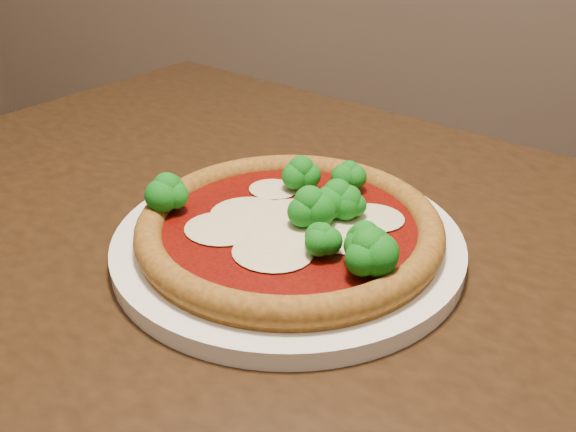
# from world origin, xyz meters

# --- Properties ---
(dining_table) EXTENTS (1.49, 1.29, 0.75)m
(dining_table) POSITION_xyz_m (-0.12, 0.11, 0.66)
(dining_table) COLOR black
(dining_table) RESTS_ON floor
(plate) EXTENTS (0.34, 0.34, 0.02)m
(plate) POSITION_xyz_m (-0.14, 0.16, 0.76)
(plate) COLOR white
(plate) RESTS_ON dining_table
(pizza) EXTENTS (0.30, 0.30, 0.06)m
(pizza) POSITION_xyz_m (-0.13, 0.16, 0.78)
(pizza) COLOR brown
(pizza) RESTS_ON plate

